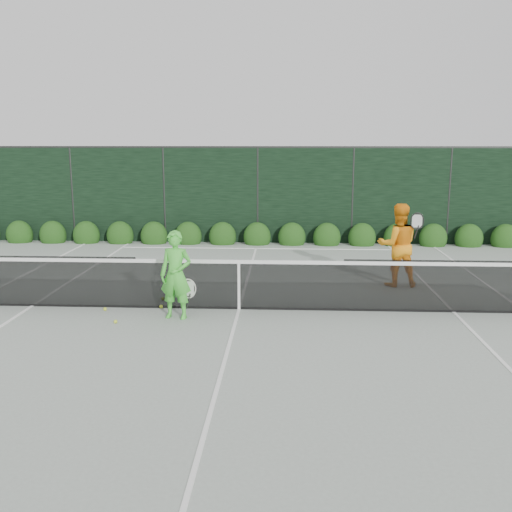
{
  "coord_description": "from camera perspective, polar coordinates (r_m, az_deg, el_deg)",
  "views": [
    {
      "loc": [
        0.87,
        -10.63,
        3.21
      ],
      "look_at": [
        0.32,
        0.3,
        1.0
      ],
      "focal_mm": 40.0,
      "sensor_mm": 36.0,
      "label": 1
    }
  ],
  "objects": [
    {
      "name": "ground",
      "position": [
        11.14,
        -1.71,
        -5.34
      ],
      "size": [
        80.0,
        80.0,
        0.0
      ],
      "primitive_type": "plane",
      "color": "gray",
      "rests_on": "ground"
    },
    {
      "name": "tennis_net",
      "position": [
        11.0,
        -1.85,
        -2.68
      ],
      "size": [
        12.9,
        0.1,
        1.07
      ],
      "color": "black",
      "rests_on": "ground"
    },
    {
      "name": "player_woman",
      "position": [
        10.5,
        -8.01,
        -1.89
      ],
      "size": [
        0.68,
        0.48,
        1.63
      ],
      "rotation": [
        0.0,
        0.0,
        -0.16
      ],
      "color": "#48CA3B",
      "rests_on": "ground"
    },
    {
      "name": "player_man",
      "position": [
        13.12,
        14.0,
        1.08
      ],
      "size": [
        0.97,
        0.75,
        1.86
      ],
      "rotation": [
        0.0,
        0.0,
        3.19
      ],
      "color": "orange",
      "rests_on": "ground"
    },
    {
      "name": "court_lines",
      "position": [
        11.14,
        -1.71,
        -5.31
      ],
      "size": [
        11.03,
        23.83,
        0.01
      ],
      "color": "white",
      "rests_on": "ground"
    },
    {
      "name": "windscreen_fence",
      "position": [
        8.15,
        -3.29,
        -0.61
      ],
      "size": [
        32.0,
        21.07,
        3.06
      ],
      "color": "black",
      "rests_on": "ground"
    },
    {
      "name": "hedge_row",
      "position": [
        18.05,
        0.11,
        1.92
      ],
      "size": [
        31.66,
        0.65,
        0.94
      ],
      "color": "#16350E",
      "rests_on": "ground"
    },
    {
      "name": "tennis_balls",
      "position": [
        11.44,
        -10.69,
        -4.9
      ],
      "size": [
        1.56,
        1.93,
        0.07
      ],
      "color": "#C2D42F",
      "rests_on": "ground"
    }
  ]
}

